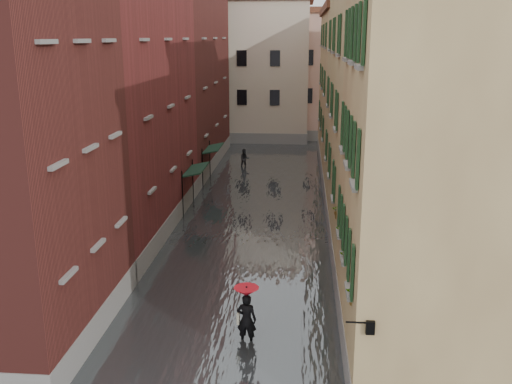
% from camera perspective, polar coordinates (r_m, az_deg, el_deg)
% --- Properties ---
extents(ground, '(120.00, 120.00, 0.00)m').
position_cam_1_polar(ground, '(21.45, -2.82, -12.22)').
color(ground, slate).
rests_on(ground, ground).
extents(floodwater, '(10.00, 60.00, 0.20)m').
position_cam_1_polar(floodwater, '(33.43, 0.06, -1.75)').
color(floodwater, '#4B5153').
rests_on(floodwater, ground).
extents(building_left_mid, '(6.00, 14.00, 12.50)m').
position_cam_1_polar(building_left_mid, '(29.68, -14.31, 7.76)').
color(building_left_mid, maroon).
rests_on(building_left_mid, ground).
extents(building_left_far, '(6.00, 16.00, 14.00)m').
position_cam_1_polar(building_left_far, '(44.00, -8.05, 11.37)').
color(building_left_far, maroon).
rests_on(building_left_far, ground).
extents(building_right_near, '(6.00, 8.00, 11.50)m').
position_cam_1_polar(building_right_near, '(17.91, 18.84, 1.04)').
color(building_right_near, '#96774D').
rests_on(building_right_near, ground).
extents(building_right_mid, '(6.00, 14.00, 13.00)m').
position_cam_1_polar(building_right_mid, '(28.40, 13.74, 7.98)').
color(building_right_mid, tan).
rests_on(building_right_mid, ground).
extents(building_right_far, '(6.00, 16.00, 11.50)m').
position_cam_1_polar(building_right_far, '(43.28, 10.68, 9.54)').
color(building_right_far, '#96774D').
rests_on(building_right_far, ground).
extents(building_end_cream, '(12.00, 9.00, 13.00)m').
position_cam_1_polar(building_end_cream, '(57.23, -0.93, 11.90)').
color(building_end_cream, '#C2B99A').
rests_on(building_end_cream, ground).
extents(building_end_pink, '(10.00, 9.00, 12.00)m').
position_cam_1_polar(building_end_pink, '(59.08, 8.16, 11.37)').
color(building_end_pink, '#CDA090').
rests_on(building_end_pink, ground).
extents(awning_near, '(1.09, 3.10, 2.80)m').
position_cam_1_polar(awning_near, '(32.86, -6.08, 2.14)').
color(awning_near, '#153121').
rests_on(awning_near, ground).
extents(awning_far, '(1.09, 3.11, 2.80)m').
position_cam_1_polar(awning_far, '(39.01, -4.35, 4.27)').
color(awning_far, '#153121').
rests_on(awning_far, ground).
extents(wall_lantern, '(0.71, 0.22, 0.35)m').
position_cam_1_polar(wall_lantern, '(14.69, 11.26, -13.04)').
color(wall_lantern, black).
rests_on(wall_lantern, ground).
extents(window_planters, '(0.59, 8.37, 0.84)m').
position_cam_1_polar(window_planters, '(19.21, 9.04, -4.35)').
color(window_planters, '#9E6233').
rests_on(window_planters, ground).
extents(pedestrian_main, '(0.85, 0.85, 2.06)m').
position_cam_1_polar(pedestrian_main, '(19.07, -0.96, -11.92)').
color(pedestrian_main, black).
rests_on(pedestrian_main, ground).
extents(pedestrian_far, '(0.87, 0.75, 1.53)m').
position_cam_1_polar(pedestrian_far, '(43.99, -1.15, 3.31)').
color(pedestrian_far, black).
rests_on(pedestrian_far, ground).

